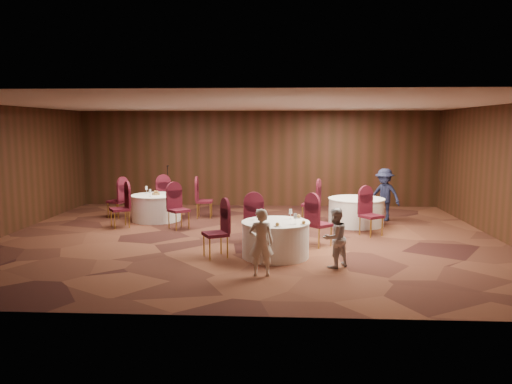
{
  "coord_description": "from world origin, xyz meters",
  "views": [
    {
      "loc": [
        0.83,
        -11.79,
        2.69
      ],
      "look_at": [
        0.2,
        0.2,
        1.1
      ],
      "focal_mm": 35.0,
      "sensor_mm": 36.0,
      "label": 1
    }
  ],
  "objects_px": {
    "man_c": "(384,195)",
    "table_main": "(276,239)",
    "table_left": "(156,207)",
    "mic_stand": "(168,198)",
    "woman_a": "(261,242)",
    "table_right": "(356,211)",
    "woman_b": "(335,238)"
  },
  "relations": [
    {
      "from": "table_right",
      "to": "man_c",
      "type": "xyz_separation_m",
      "value": [
        0.89,
        0.71,
        0.37
      ]
    },
    {
      "from": "table_main",
      "to": "table_left",
      "type": "bearing_deg",
      "value": 132.06
    },
    {
      "from": "table_right",
      "to": "woman_b",
      "type": "bearing_deg",
      "value": -103.72
    },
    {
      "from": "table_main",
      "to": "woman_b",
      "type": "distance_m",
      "value": 1.36
    },
    {
      "from": "woman_a",
      "to": "table_left",
      "type": "bearing_deg",
      "value": -62.58
    },
    {
      "from": "mic_stand",
      "to": "table_right",
      "type": "bearing_deg",
      "value": -18.95
    },
    {
      "from": "woman_a",
      "to": "man_c",
      "type": "relative_size",
      "value": 0.83
    },
    {
      "from": "man_c",
      "to": "table_main",
      "type": "bearing_deg",
      "value": -87.82
    },
    {
      "from": "table_right",
      "to": "man_c",
      "type": "bearing_deg",
      "value": 38.54
    },
    {
      "from": "table_main",
      "to": "man_c",
      "type": "relative_size",
      "value": 0.94
    },
    {
      "from": "table_main",
      "to": "man_c",
      "type": "height_order",
      "value": "man_c"
    },
    {
      "from": "table_left",
      "to": "man_c",
      "type": "xyz_separation_m",
      "value": [
        6.52,
        0.32,
        0.37
      ]
    },
    {
      "from": "table_left",
      "to": "woman_b",
      "type": "distance_m",
      "value": 6.49
    },
    {
      "from": "table_right",
      "to": "mic_stand",
      "type": "relative_size",
      "value": 1.04
    },
    {
      "from": "woman_a",
      "to": "table_right",
      "type": "bearing_deg",
      "value": -121.03
    },
    {
      "from": "table_main",
      "to": "mic_stand",
      "type": "xyz_separation_m",
      "value": [
        -3.49,
        5.4,
        0.04
      ]
    },
    {
      "from": "woman_a",
      "to": "woman_b",
      "type": "xyz_separation_m",
      "value": [
        1.38,
        0.63,
        -0.04
      ]
    },
    {
      "from": "table_left",
      "to": "table_main",
      "type": "bearing_deg",
      "value": -47.94
    },
    {
      "from": "woman_a",
      "to": "man_c",
      "type": "xyz_separation_m",
      "value": [
        3.29,
        5.51,
        0.13
      ]
    },
    {
      "from": "mic_stand",
      "to": "table_left",
      "type": "bearing_deg",
      "value": -89.57
    },
    {
      "from": "woman_b",
      "to": "man_c",
      "type": "xyz_separation_m",
      "value": [
        1.91,
        4.88,
        0.17
      ]
    },
    {
      "from": "table_main",
      "to": "man_c",
      "type": "distance_m",
      "value": 5.18
    },
    {
      "from": "mic_stand",
      "to": "woman_a",
      "type": "xyz_separation_m",
      "value": [
        3.24,
        -6.74,
        0.2
      ]
    },
    {
      "from": "table_main",
      "to": "woman_a",
      "type": "xyz_separation_m",
      "value": [
        -0.24,
        -1.34,
        0.24
      ]
    },
    {
      "from": "table_left",
      "to": "woman_b",
      "type": "relative_size",
      "value": 1.23
    },
    {
      "from": "table_left",
      "to": "table_right",
      "type": "xyz_separation_m",
      "value": [
        5.63,
        -0.39,
        0.0
      ]
    },
    {
      "from": "table_main",
      "to": "table_left",
      "type": "xyz_separation_m",
      "value": [
        -3.47,
        3.85,
        -0.0
      ]
    },
    {
      "from": "table_left",
      "to": "mic_stand",
      "type": "distance_m",
      "value": 1.55
    },
    {
      "from": "table_right",
      "to": "mic_stand",
      "type": "xyz_separation_m",
      "value": [
        -5.64,
        1.94,
        0.04
      ]
    },
    {
      "from": "mic_stand",
      "to": "man_c",
      "type": "bearing_deg",
      "value": -10.67
    },
    {
      "from": "table_right",
      "to": "table_left",
      "type": "bearing_deg",
      "value": 176.08
    },
    {
      "from": "table_left",
      "to": "woman_a",
      "type": "distance_m",
      "value": 6.12
    }
  ]
}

